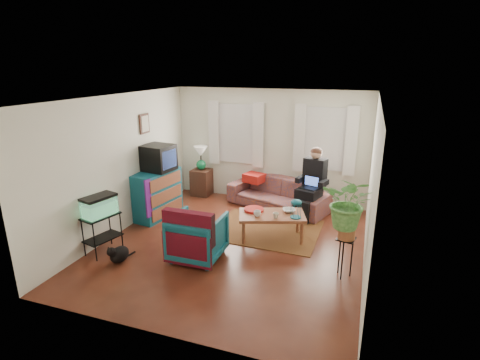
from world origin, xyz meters
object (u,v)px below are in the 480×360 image
at_px(sofa, 278,189).
at_px(armchair, 198,234).
at_px(plant_stand, 344,257).
at_px(dresser, 156,194).
at_px(side_table, 202,182).
at_px(aquarium_stand, 103,234).
at_px(coffee_table, 272,226).

distance_m(sofa, armchair, 2.78).
bearing_deg(plant_stand, sofa, 123.04).
relative_size(dresser, plant_stand, 1.73).
xyz_separation_m(side_table, armchair, (1.26, -2.91, 0.10)).
bearing_deg(sofa, armchair, -88.00).
xyz_separation_m(sofa, armchair, (-0.73, -2.68, -0.02)).
bearing_deg(aquarium_stand, coffee_table, 43.88).
relative_size(aquarium_stand, plant_stand, 1.07).
xyz_separation_m(side_table, aquarium_stand, (-0.35, -3.28, 0.02)).
distance_m(dresser, coffee_table, 2.61).
height_order(side_table, dresser, dresser).
height_order(armchair, coffee_table, armchair).
bearing_deg(aquarium_stand, sofa, 67.18).
height_order(sofa, plant_stand, sofa).
relative_size(armchair, plant_stand, 1.31).
bearing_deg(dresser, side_table, 86.39).
height_order(aquarium_stand, armchair, armchair).
relative_size(sofa, plant_stand, 3.53).
bearing_deg(armchair, plant_stand, -175.36).
xyz_separation_m(dresser, aquarium_stand, (-0.01, -1.72, -0.16)).
distance_m(aquarium_stand, plant_stand, 4.00).
bearing_deg(aquarium_stand, side_table, 98.58).
relative_size(sofa, armchair, 2.69).
xyz_separation_m(dresser, plant_stand, (3.95, -1.17, -0.18)).
bearing_deg(side_table, coffee_table, -39.12).
relative_size(dresser, coffee_table, 0.93).
relative_size(sofa, side_table, 3.49).
distance_m(aquarium_stand, coffee_table, 2.98).
height_order(side_table, coffee_table, side_table).
bearing_deg(plant_stand, dresser, 163.45).
xyz_separation_m(armchair, plant_stand, (2.35, 0.18, -0.10)).
xyz_separation_m(sofa, plant_stand, (1.62, -2.50, -0.12)).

